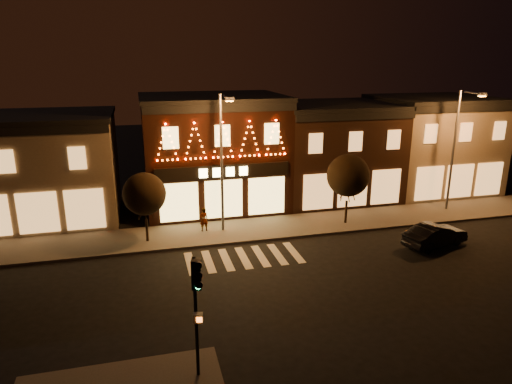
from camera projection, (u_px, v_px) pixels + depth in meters
name	position (u px, v px, depth m)	size (l,w,h in m)	color
ground	(262.00, 291.00, 22.18)	(120.00, 120.00, 0.00)	black
sidewalk_far	(260.00, 229.00, 30.06)	(44.00, 4.00, 0.15)	#47423D
building_left	(24.00, 168.00, 31.04)	(12.20, 8.28, 7.30)	#796B56
building_pulp	(213.00, 152.00, 33.98)	(10.20, 8.34, 8.30)	black
building_right_a	(332.00, 151.00, 36.37)	(9.20, 8.28, 7.50)	#381F13
building_right_b	(431.00, 144.00, 38.47)	(9.20, 8.28, 7.80)	#796B56
traffic_signal_near	(197.00, 295.00, 15.15)	(0.38, 0.48, 4.53)	black
streetlamp_mid	(223.00, 153.00, 28.02)	(0.60, 1.99, 8.66)	#59595E
streetlamp_right	(457.00, 142.00, 32.15)	(0.73, 1.97, 8.58)	#59595E
tree_left	(144.00, 194.00, 27.05)	(2.55, 2.55, 4.26)	black
tree_right	(348.00, 176.00, 30.04)	(2.81, 2.81, 4.70)	black
dark_sedan	(435.00, 235.00, 27.34)	(1.46, 4.17, 1.38)	black
pedestrian	(204.00, 220.00, 29.29)	(0.56, 0.37, 1.54)	gray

